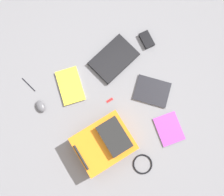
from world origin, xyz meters
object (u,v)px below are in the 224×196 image
computer_mouse (41,106)px  power_brick (147,40)px  book_manual (152,91)px  usb_stick (109,100)px  book_comic (70,86)px  cable_coil (143,164)px  book_red (169,129)px  backpack (105,143)px  laptop (114,59)px  pen_blue (28,85)px

computer_mouse → power_brick: bearing=-177.0°
computer_mouse → book_manual: bearing=157.7°
computer_mouse → usb_stick: size_ratio=1.82×
book_comic → cable_coil: 0.80m
computer_mouse → power_brick: (-0.97, -0.04, -0.00)m
book_red → cable_coil: bearing=21.3°
book_manual → backpack: bearing=17.1°
book_red → laptop: bearing=-83.3°
computer_mouse → cable_coil: bearing=120.6°
backpack → book_red: (-0.46, 0.15, -0.08)m
backpack → cable_coil: backpack is taller
laptop → book_red: 0.68m
book_red → usb_stick: size_ratio=4.81×
book_manual → pen_blue: book_manual is taller
cable_coil → pen_blue: 1.05m
book_comic → usb_stick: 0.32m
cable_coil → power_brick: 0.96m
book_comic → power_brick: power_brick is taller
cable_coil → usb_stick: size_ratio=2.73×
backpack → usb_stick: (-0.19, -0.26, -0.08)m
book_red → book_manual: same height
power_brick → pen_blue: 0.98m
backpack → book_manual: backpack is taller
cable_coil → usb_stick: (-0.03, -0.53, -0.00)m
book_red → pen_blue: bearing=-48.1°
backpack → computer_mouse: (0.28, -0.48, -0.07)m
book_manual → power_brick: 0.41m
book_comic → pen_blue: size_ratio=2.09×
pen_blue → backpack: bearing=112.5°
cable_coil → usb_stick: 0.53m
laptop → computer_mouse: bearing=3.6°
laptop → cable_coil: laptop is taller
book_comic → cable_coil: (-0.17, 0.78, -0.00)m
book_red → book_comic: book_comic is taller
cable_coil → power_brick: size_ratio=1.07×
backpack → computer_mouse: size_ratio=4.12×
book_manual → usb_stick: bearing=-18.2°
book_comic → usb_stick: book_comic is taller
book_manual → cable_coil: bearing=50.9°
book_red → power_brick: power_brick is taller
laptop → cable_coil: size_ratio=2.77×
book_red → cable_coil: size_ratio=1.76×
cable_coil → book_manual: bearing=-129.1°
backpack → laptop: (-0.39, -0.52, -0.07)m
usb_stick → backpack: bearing=53.9°
book_red → power_brick: bearing=-108.2°
book_manual → laptop: bearing=-71.7°
backpack → book_comic: bearing=-88.9°
book_red → backpack: bearing=-18.1°
backpack → book_comic: (0.01, -0.51, -0.08)m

